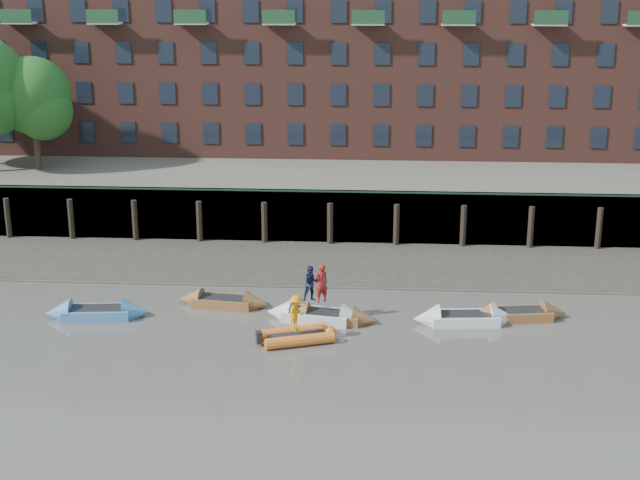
# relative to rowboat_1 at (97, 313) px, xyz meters

# --- Properties ---
(ground) EXTENTS (220.00, 220.00, 0.00)m
(ground) POSITION_rel_rowboat_1_xyz_m (12.49, -9.01, -0.25)
(ground) COLOR #5A554E
(ground) RESTS_ON ground
(foreshore) EXTENTS (110.00, 8.00, 0.50)m
(foreshore) POSITION_rel_rowboat_1_xyz_m (12.49, 8.99, -0.25)
(foreshore) COLOR #3D382F
(foreshore) RESTS_ON ground
(mud_band) EXTENTS (110.00, 1.60, 0.10)m
(mud_band) POSITION_rel_rowboat_1_xyz_m (12.49, 5.59, -0.25)
(mud_band) COLOR #4C4336
(mud_band) RESTS_ON ground
(river_wall) EXTENTS (110.00, 1.23, 3.30)m
(river_wall) POSITION_rel_rowboat_1_xyz_m (12.49, 13.37, 1.34)
(river_wall) COLOR #2D2A26
(river_wall) RESTS_ON ground
(bank_terrace) EXTENTS (110.00, 28.00, 3.20)m
(bank_terrace) POSITION_rel_rowboat_1_xyz_m (12.49, 26.99, 1.35)
(bank_terrace) COLOR #5E594D
(bank_terrace) RESTS_ON ground
(apartment_terrace) EXTENTS (80.60, 15.56, 20.98)m
(apartment_terrace) POSITION_rel_rowboat_1_xyz_m (12.48, 27.98, 12.57)
(apartment_terrace) COLOR brown
(apartment_terrace) RESTS_ON bank_terrace
(rowboat_1) EXTENTS (5.06, 1.96, 1.43)m
(rowboat_1) POSITION_rel_rowboat_1_xyz_m (0.00, 0.00, 0.00)
(rowboat_1) COLOR teal
(rowboat_1) RESTS_ON ground
(rowboat_2) EXTENTS (4.67, 1.85, 1.32)m
(rowboat_2) POSITION_rel_rowboat_1_xyz_m (5.77, 1.94, -0.02)
(rowboat_2) COLOR brown
(rowboat_2) RESTS_ON ground
(rowboat_3) EXTENTS (5.08, 2.27, 1.42)m
(rowboat_3) POSITION_rel_rowboat_1_xyz_m (10.53, 0.27, -0.00)
(rowboat_3) COLOR silver
(rowboat_3) RESTS_ON ground
(rowboat_4) EXTENTS (4.51, 1.89, 1.27)m
(rowboat_4) POSITION_rel_rowboat_1_xyz_m (11.20, 0.23, -0.03)
(rowboat_4) COLOR brown
(rowboat_4) RESTS_ON ground
(rowboat_5) EXTENTS (4.98, 1.86, 1.41)m
(rowboat_5) POSITION_rel_rowboat_1_xyz_m (17.51, 0.39, -0.00)
(rowboat_5) COLOR silver
(rowboat_5) RESTS_ON ground
(rowboat_6) EXTENTS (4.85, 2.07, 1.36)m
(rowboat_6) POSITION_rel_rowboat_1_xyz_m (20.12, 1.12, -0.01)
(rowboat_6) COLOR brown
(rowboat_6) RESTS_ON ground
(rib_tender) EXTENTS (3.50, 2.56, 0.59)m
(rib_tender) POSITION_rel_rowboat_1_xyz_m (9.94, -2.22, 0.00)
(rib_tender) COLOR orange
(rib_tender) RESTS_ON ground
(person_rower_a) EXTENTS (0.81, 0.74, 1.86)m
(person_rower_a) POSITION_rel_rowboat_1_xyz_m (10.74, 0.29, 1.64)
(person_rower_a) COLOR maroon
(person_rower_a) RESTS_ON rowboat_3
(person_rower_b) EXTENTS (1.00, 0.88, 1.72)m
(person_rower_b) POSITION_rel_rowboat_1_xyz_m (10.26, 0.38, 1.57)
(person_rower_b) COLOR #19233F
(person_rower_b) RESTS_ON rowboat_3
(person_rib_crew) EXTENTS (0.96, 1.21, 1.64)m
(person_rib_crew) POSITION_rel_rowboat_1_xyz_m (9.78, -2.30, 1.12)
(person_rib_crew) COLOR orange
(person_rib_crew) RESTS_ON rib_tender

